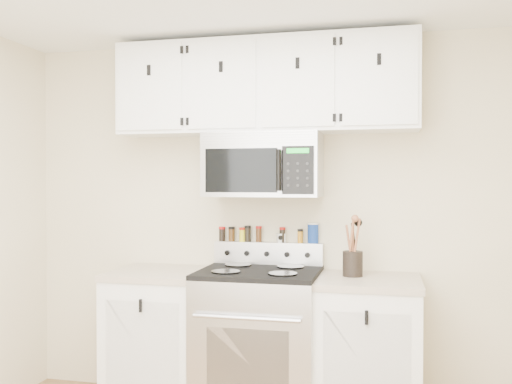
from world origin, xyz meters
TOP-DOWN VIEW (x-y plane):
  - back_wall at (0.00, 1.75)m, footprint 3.50×0.01m
  - range at (0.00, 1.43)m, footprint 0.76×0.65m
  - base_cabinet_left at (-0.69, 1.45)m, footprint 0.64×0.62m
  - base_cabinet_right at (0.69, 1.45)m, footprint 0.64×0.62m
  - microwave at (0.00, 1.55)m, footprint 0.76×0.44m
  - upper_cabinets at (-0.00, 1.58)m, footprint 2.00×0.35m
  - utensil_crock at (0.59, 1.50)m, footprint 0.13×0.13m
  - kitchen_timer at (0.09, 1.71)m, footprint 0.07×0.06m
  - salt_canister at (0.31, 1.71)m, footprint 0.08×0.08m
  - spice_jar_0 at (-0.33, 1.71)m, footprint 0.04×0.04m
  - spice_jar_1 at (-0.26, 1.71)m, footprint 0.05×0.05m
  - spice_jar_2 at (-0.19, 1.71)m, footprint 0.04×0.04m
  - spice_jar_3 at (-0.15, 1.71)m, footprint 0.05×0.05m
  - spice_jar_4 at (-0.07, 1.71)m, footprint 0.04×0.04m
  - spice_jar_5 at (0.10, 1.71)m, footprint 0.04×0.04m
  - spice_jar_6 at (0.22, 1.71)m, footprint 0.04×0.04m

SIDE VIEW (x-z plane):
  - base_cabinet_left at x=-0.69m, z-range 0.00..0.92m
  - base_cabinet_right at x=0.69m, z-range 0.00..0.92m
  - range at x=0.00m, z-range -0.06..1.04m
  - utensil_crock at x=0.59m, z-range 0.83..1.20m
  - kitchen_timer at x=0.09m, z-range 1.10..1.16m
  - spice_jar_6 at x=0.22m, z-range 1.10..1.20m
  - spice_jar_2 at x=-0.19m, z-range 1.10..1.20m
  - spice_jar_0 at x=-0.33m, z-range 1.10..1.20m
  - spice_jar_1 at x=-0.26m, z-range 1.10..1.20m
  - spice_jar_5 at x=0.10m, z-range 1.10..1.21m
  - spice_jar_4 at x=-0.07m, z-range 1.10..1.21m
  - spice_jar_3 at x=-0.15m, z-range 1.10..1.21m
  - salt_canister at x=0.31m, z-range 1.10..1.24m
  - back_wall at x=0.00m, z-range 0.00..2.50m
  - microwave at x=0.00m, z-range 1.42..1.84m
  - upper_cabinets at x=0.00m, z-range 1.84..2.46m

